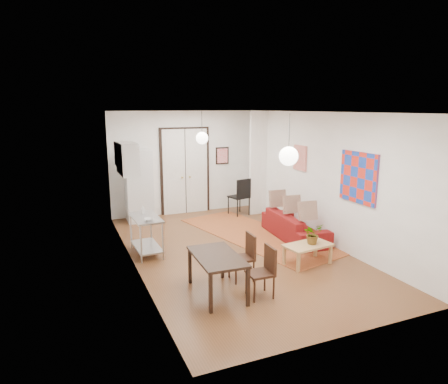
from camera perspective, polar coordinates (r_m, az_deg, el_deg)
name	(u,v)px	position (r m, az deg, el deg)	size (l,w,h in m)	color
floor	(235,251)	(8.57, 1.57, -8.45)	(7.00, 7.00, 0.00)	brown
ceiling	(236,112)	(8.02, 1.69, 11.34)	(4.20, 7.00, 0.02)	white
wall_back	(185,163)	(11.41, -5.66, 4.19)	(4.20, 0.02, 2.90)	white
wall_front	(350,233)	(5.28, 17.55, -5.58)	(4.20, 0.02, 2.90)	white
wall_left	(132,193)	(7.57, -13.02, -0.07)	(0.02, 7.00, 2.90)	white
wall_right	(320,177)	(9.23, 13.60, 2.04)	(0.02, 7.00, 2.90)	white
double_doors	(185,172)	(11.40, -5.56, 2.92)	(1.44, 0.06, 2.50)	white
stub_partition	(258,163)	(11.24, 4.87, 4.08)	(0.50, 0.10, 2.90)	white
wall_cabinet	(127,158)	(8.98, -13.69, 4.68)	(0.35, 1.00, 0.70)	silver
painting_popart	(359,178)	(8.22, 18.66, 1.97)	(0.05, 1.00, 1.00)	red
painting_abstract	(300,158)	(9.81, 10.83, 4.82)	(0.05, 0.50, 0.60)	beige
poster_back	(222,156)	(11.75, -0.24, 5.21)	(0.40, 0.03, 0.50)	red
print_left	(117,154)	(9.45, -15.10, 5.26)	(0.03, 0.44, 0.54)	#92613C
pendant_back	(202,138)	(9.91, -3.16, 7.70)	(0.30, 0.30, 0.80)	white
pendant_front	(289,156)	(6.30, 9.21, 5.08)	(0.30, 0.30, 0.80)	white
kilim_rug	(256,235)	(9.62, 4.58, -6.11)	(1.62, 4.32, 0.01)	#A75729
sofa	(295,226)	(9.44, 10.06, -4.77)	(0.79, 2.03, 0.59)	maroon
coffee_table	(308,247)	(7.93, 11.88, -7.69)	(0.98, 0.63, 0.41)	tan
potted_plant	(313,234)	(7.91, 12.56, -5.85)	(0.31, 0.36, 0.40)	#3C652D
kitchen_counter	(146,231)	(8.43, -11.06, -5.47)	(0.55, 1.05, 0.80)	#AAACAF
bowl	(149,219)	(8.05, -10.71, -3.87)	(0.19, 0.19, 0.05)	silver
soap_bottle	(143,210)	(8.56, -11.50, -2.54)	(0.08, 0.07, 0.17)	teal
fridge	(139,186)	(10.83, -12.10, 0.91)	(0.68, 0.68, 1.91)	silver
dining_table	(217,260)	(6.51, -1.00, -9.65)	(0.73, 1.23, 0.66)	black
dining_chair_near	(240,253)	(7.14, 2.23, -8.66)	(0.41, 0.56, 0.83)	#341D10
dining_chair_far	(258,267)	(6.56, 4.85, -10.63)	(0.41, 0.56, 0.83)	#341D10
black_side_chair	(237,193)	(11.34, 1.91, -0.07)	(0.58, 0.59, 1.05)	black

